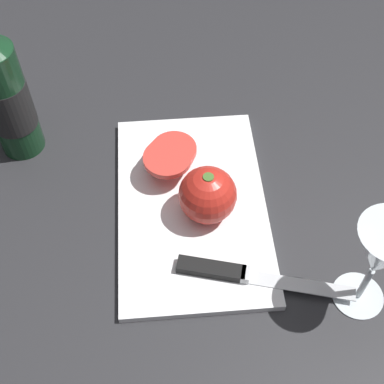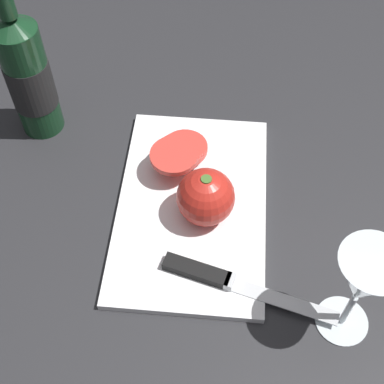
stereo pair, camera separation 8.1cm
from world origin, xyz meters
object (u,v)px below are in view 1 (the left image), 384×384
Objects in this scene: wine_bottle at (6,96)px; whole_tomato at (207,193)px; wine_glass at (381,255)px; tomato_slice_stack_near at (171,154)px; knife at (228,272)px.

whole_tomato is at bearing 60.56° from wine_bottle.
wine_glass is at bearing 51.94° from whole_tomato.
wine_glass is at bearing 44.48° from tomato_slice_stack_near.
knife is 2.00× the size of tomato_slice_stack_near.
wine_bottle is 3.57× the size of whole_tomato.
wine_glass reaches higher than whole_tomato.
knife is at bearing -103.37° from wine_glass.
wine_bottle reaches higher than knife.
wine_bottle is 1.86× the size of wine_glass.
tomato_slice_stack_near is (-0.21, -0.07, 0.02)m from knife.
whole_tomato is at bearing 114.49° from knife.
wine_bottle is 0.35m from whole_tomato.
whole_tomato reaches higher than tomato_slice_stack_near.
wine_glass is 0.26m from whole_tomato.
wine_bottle is at bearing 153.44° from knife.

